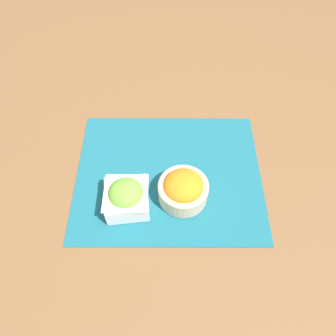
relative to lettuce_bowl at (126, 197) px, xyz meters
name	(u,v)px	position (x,y,z in m)	size (l,w,h in m)	color
ground_plane	(168,175)	(-0.11, -0.10, -0.05)	(3.00, 3.00, 0.00)	brown
placemat	(168,174)	(-0.11, -0.10, -0.05)	(0.53, 0.44, 0.00)	#195B6B
lettuce_bowl	(126,197)	(0.00, 0.00, 0.00)	(0.12, 0.12, 0.09)	white
carrot_bowl	(183,189)	(-0.15, -0.03, 0.00)	(0.13, 0.13, 0.08)	beige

